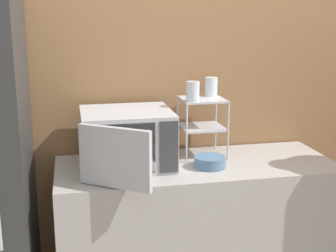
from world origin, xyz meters
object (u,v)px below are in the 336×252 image
at_px(glass_front_left, 193,91).
at_px(glass_back_right, 211,87).
at_px(dish_rack, 202,115).
at_px(bowl, 210,162).
at_px(microwave, 126,139).

height_order(glass_front_left, glass_back_right, same).
distance_m(dish_rack, glass_back_right, 0.18).
xyz_separation_m(dish_rack, glass_front_left, (-0.08, -0.08, 0.15)).
relative_size(dish_rack, bowl, 2.00).
distance_m(glass_front_left, glass_back_right, 0.21).
bearing_deg(glass_front_left, glass_back_right, 43.56).
relative_size(microwave, glass_back_right, 6.05).
xyz_separation_m(glass_front_left, glass_back_right, (0.15, 0.14, 0.00)).
relative_size(dish_rack, glass_back_right, 3.07).
relative_size(glass_front_left, glass_back_right, 1.00).
bearing_deg(dish_rack, bowl, -94.19).
height_order(dish_rack, bowl, dish_rack).
bearing_deg(glass_back_right, microwave, -161.13).
bearing_deg(bowl, glass_front_left, 112.98).
height_order(dish_rack, glass_front_left, glass_front_left).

